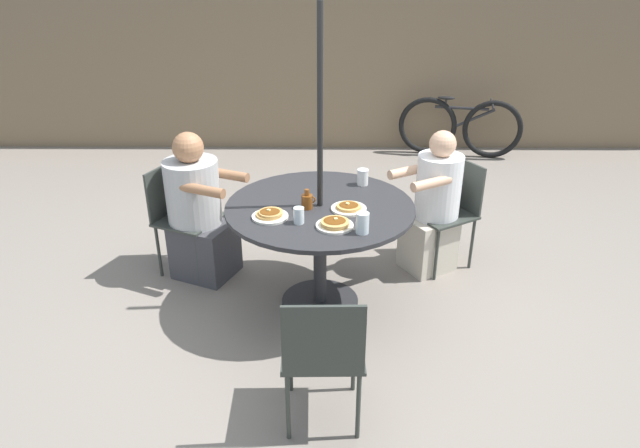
{
  "coord_description": "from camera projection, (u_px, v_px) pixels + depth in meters",
  "views": [
    {
      "loc": [
        0.03,
        -3.39,
        2.28
      ],
      "look_at": [
        0.0,
        0.0,
        0.61
      ],
      "focal_mm": 32.0,
      "sensor_mm": 36.0,
      "label": 1
    }
  ],
  "objects": [
    {
      "name": "patio_chair_south",
      "position": [
        180.0,
        212.0,
        4.25
      ],
      "size": [
        0.54,
        0.54,
        0.83
      ],
      "rotation": [
        0.0,
        0.0,
        -1.98
      ],
      "color": "#333833",
      "rests_on": "ground"
    },
    {
      "name": "umbrella_pole",
      "position": [
        320.0,
        169.0,
        3.61
      ],
      "size": [
        0.04,
        0.04,
        2.0
      ],
      "primitive_type": "cylinder",
      "color": "black",
      "rests_on": "ground"
    },
    {
      "name": "pancake_plate_c",
      "position": [
        270.0,
        215.0,
        3.54
      ],
      "size": [
        0.23,
        0.23,
        0.05
      ],
      "color": "silver",
      "rests_on": "patio_table"
    },
    {
      "name": "coffee_cup",
      "position": [
        363.0,
        177.0,
        4.01
      ],
      "size": [
        0.08,
        0.08,
        0.11
      ],
      "color": "white",
      "rests_on": "patio_table"
    },
    {
      "name": "syrup_bottle",
      "position": [
        307.0,
        201.0,
        3.65
      ],
      "size": [
        0.09,
        0.07,
        0.13
      ],
      "color": "brown",
      "rests_on": "patio_table"
    },
    {
      "name": "back_fence",
      "position": [
        322.0,
        69.0,
        6.71
      ],
      "size": [
        10.0,
        0.06,
        1.91
      ],
      "primitive_type": "cube",
      "color": "#7A664C",
      "rests_on": "ground"
    },
    {
      "name": "bicycle",
      "position": [
        460.0,
        127.0,
        6.69
      ],
      "size": [
        1.41,
        0.46,
        0.7
      ],
      "rotation": [
        0.0,
        0.0,
        -0.2
      ],
      "color": "black",
      "rests_on": "ground"
    },
    {
      "name": "pancake_plate_b",
      "position": [
        349.0,
        208.0,
        3.65
      ],
      "size": [
        0.23,
        0.23,
        0.05
      ],
      "color": "silver",
      "rests_on": "patio_table"
    },
    {
      "name": "diner_east",
      "position": [
        434.0,
        208.0,
        4.27
      ],
      "size": [
        0.58,
        0.52,
        1.1
      ],
      "rotation": [
        0.0,
        0.0,
        -4.18
      ],
      "color": "beige",
      "rests_on": "ground"
    },
    {
      "name": "drinking_glass_a",
      "position": [
        299.0,
        215.0,
        3.46
      ],
      "size": [
        0.07,
        0.07,
        0.1
      ],
      "primitive_type": "cylinder",
      "color": "silver",
      "rests_on": "patio_table"
    },
    {
      "name": "drinking_glass_b",
      "position": [
        362.0,
        223.0,
        3.34
      ],
      "size": [
        0.08,
        0.08,
        0.13
      ],
      "primitive_type": "cylinder",
      "color": "silver",
      "rests_on": "patio_table"
    },
    {
      "name": "patio_chair_east",
      "position": [
        450.0,
        206.0,
        4.35
      ],
      "size": [
        0.56,
        0.56,
        0.83
      ],
      "rotation": [
        0.0,
        0.0,
        -4.18
      ],
      "color": "#333833",
      "rests_on": "ground"
    },
    {
      "name": "patio_table",
      "position": [
        320.0,
        221.0,
        3.77
      ],
      "size": [
        1.24,
        1.24,
        0.75
      ],
      "color": "#28282B",
      "rests_on": "ground"
    },
    {
      "name": "diner_south",
      "position": [
        198.0,
        214.0,
        4.19
      ],
      "size": [
        0.63,
        0.56,
        1.11
      ],
      "rotation": [
        0.0,
        0.0,
        -1.98
      ],
      "color": "#3D3D42",
      "rests_on": "ground"
    },
    {
      "name": "patio_chair_north",
      "position": [
        323.0,
        350.0,
        2.8
      ],
      "size": [
        0.42,
        0.42,
        0.83
      ],
      "rotation": [
        0.0,
        0.0,
        0.02
      ],
      "color": "#333833",
      "rests_on": "ground"
    },
    {
      "name": "pancake_plate_a",
      "position": [
        335.0,
        224.0,
        3.42
      ],
      "size": [
        0.23,
        0.23,
        0.05
      ],
      "color": "silver",
      "rests_on": "patio_table"
    },
    {
      "name": "ground_plane",
      "position": [
        320.0,
        301.0,
        4.05
      ],
      "size": [
        12.0,
        12.0,
        0.0
      ],
      "primitive_type": "plane",
      "color": "gray"
    }
  ]
}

